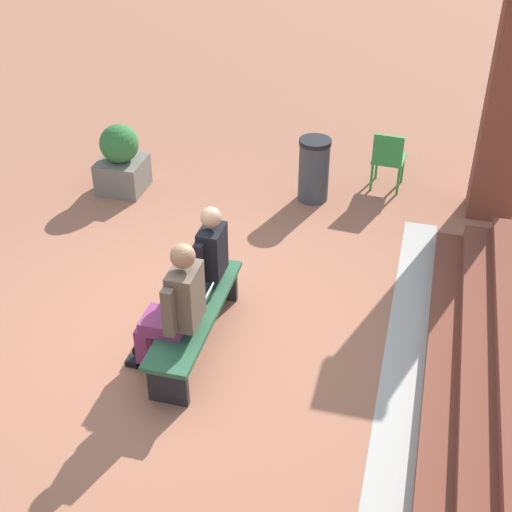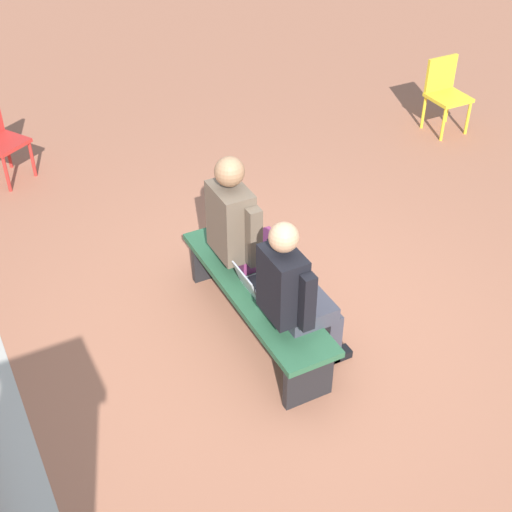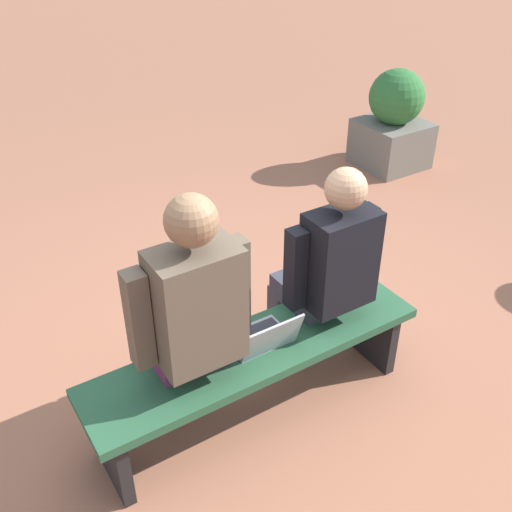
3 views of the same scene
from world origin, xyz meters
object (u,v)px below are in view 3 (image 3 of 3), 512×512
at_px(person_student, 325,269).
at_px(person_adult, 187,315).
at_px(laptop, 263,337).
at_px(bench, 256,360).
at_px(planter, 394,122).

height_order(person_student, person_adult, person_adult).
bearing_deg(laptop, person_student, -169.82).
height_order(bench, person_student, person_student).
distance_m(person_adult, planter, 3.71).
distance_m(person_student, person_adult, 0.80).
distance_m(person_adult, laptop, 0.45).
height_order(bench, person_adult, person_adult).
xyz_separation_m(person_student, person_adult, (0.80, -0.00, 0.03)).
height_order(laptop, planter, planter).
bearing_deg(laptop, person_adult, -12.85).
distance_m(bench, person_student, 0.59).
bearing_deg(bench, person_student, -171.98).
height_order(person_adult, planter, person_adult).
distance_m(bench, person_adult, 0.51).
bearing_deg(person_adult, laptop, 167.15).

